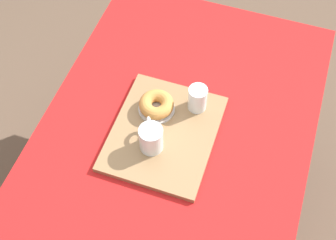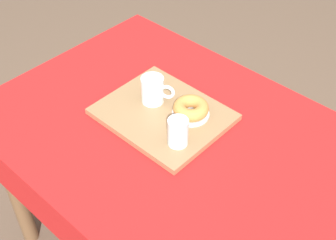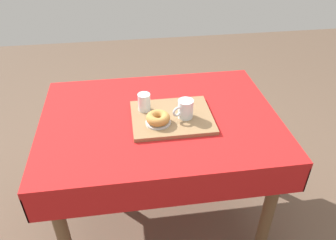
{
  "view_description": "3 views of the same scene",
  "coord_description": "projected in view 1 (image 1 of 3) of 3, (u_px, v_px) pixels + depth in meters",
  "views": [
    {
      "loc": [
        -0.81,
        -0.24,
        2.05
      ],
      "look_at": [
        -0.03,
        0.02,
        0.81
      ],
      "focal_mm": 49.24,
      "sensor_mm": 36.0,
      "label": 1
    },
    {
      "loc": [
        0.73,
        -0.8,
        1.78
      ],
      "look_at": [
        -0.02,
        0.01,
        0.77
      ],
      "focal_mm": 49.23,
      "sensor_mm": 36.0,
      "label": 2
    },
    {
      "loc": [
        0.16,
        1.4,
        1.71
      ],
      "look_at": [
        -0.03,
        0.07,
        0.77
      ],
      "focal_mm": 35.58,
      "sensor_mm": 36.0,
      "label": 3
    }
  ],
  "objects": [
    {
      "name": "serving_tray",
      "position": [
        164.0,
        133.0,
        1.52
      ],
      "size": [
        0.4,
        0.33,
        0.02
      ],
      "primitive_type": "cube",
      "color": "olive",
      "rests_on": "dining_table"
    },
    {
      "name": "dining_table",
      "position": [
        178.0,
        140.0,
        1.64
      ],
      "size": [
        1.21,
        0.89,
        0.75
      ],
      "color": "red",
      "rests_on": "ground"
    },
    {
      "name": "water_glass_near",
      "position": [
        197.0,
        99.0,
        1.53
      ],
      "size": [
        0.06,
        0.06,
        0.09
      ],
      "color": "white",
      "rests_on": "serving_tray"
    },
    {
      "name": "sugar_donut_left",
      "position": [
        156.0,
        104.0,
        1.53
      ],
      "size": [
        0.12,
        0.12,
        0.04
      ],
      "primitive_type": "torus",
      "color": "#BC7F3D",
      "rests_on": "donut_plate_left"
    },
    {
      "name": "tea_mug_left",
      "position": [
        151.0,
        139.0,
        1.44
      ],
      "size": [
        0.11,
        0.08,
        0.09
      ],
      "color": "white",
      "rests_on": "serving_tray"
    },
    {
      "name": "donut_plate_left",
      "position": [
        157.0,
        109.0,
        1.56
      ],
      "size": [
        0.12,
        0.12,
        0.01
      ],
      "primitive_type": "cylinder",
      "color": "silver",
      "rests_on": "serving_tray"
    },
    {
      "name": "ground_plane",
      "position": [
        175.0,
        210.0,
        2.18
      ],
      "size": [
        6.0,
        6.0,
        0.0
      ],
      "primitive_type": "plane",
      "color": "brown"
    }
  ]
}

